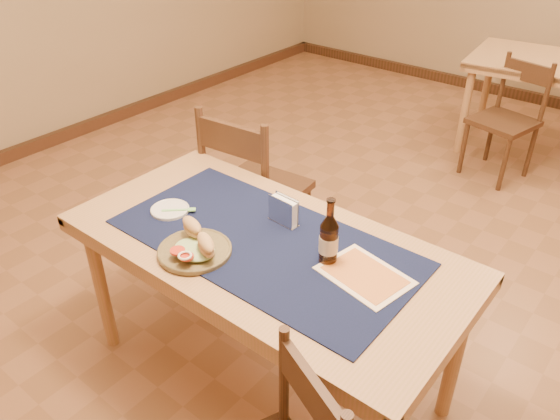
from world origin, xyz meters
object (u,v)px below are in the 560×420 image
Objects in this scene: napkin_holder at (284,211)px; beer_bottle at (329,239)px; sandwich_plate at (196,247)px; chair_main_far at (253,189)px; main_table at (264,259)px.

beer_bottle is at bearing -18.73° from napkin_holder.
beer_bottle is at bearing 33.55° from sandwich_plate.
chair_main_far is 1.04m from beer_bottle.
napkin_holder is at bearing 98.27° from main_table.
main_table is 1.61× the size of chair_main_far.
main_table is 6.05× the size of beer_bottle.
napkin_holder is (0.13, 0.37, 0.03)m from sandwich_plate.
sandwich_plate is at bearing -62.05° from chair_main_far.
chair_main_far is 3.77× the size of beer_bottle.
beer_bottle is 0.30m from napkin_holder.
main_table is at bearing -168.50° from beer_bottle.
chair_main_far is at bearing 117.95° from sandwich_plate.
napkin_holder is (-0.28, 0.10, -0.04)m from beer_bottle.
chair_main_far is at bearing 142.07° from napkin_holder.
chair_main_far reaches higher than napkin_holder.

